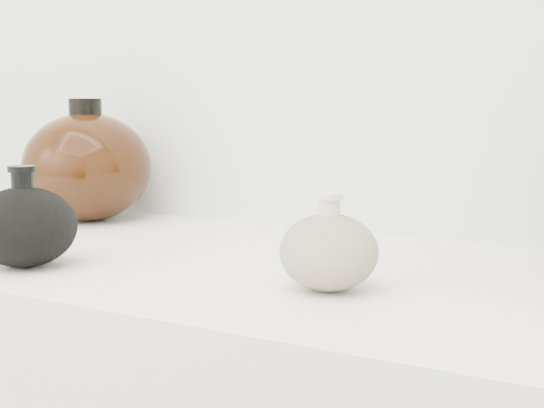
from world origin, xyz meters
The scene contains 3 objects.
black_gourd_vase centered at (-0.20, 0.80, 0.95)m, with size 0.14×0.14×0.12m.
cream_gourd_vase centered at (0.15, 0.87, 0.94)m, with size 0.11×0.11×0.10m.
left_round_pot centered at (-0.38, 1.09, 0.99)m, with size 0.21×0.21×0.19m.
Camera 1 is at (0.47, 0.19, 1.09)m, focal length 50.00 mm.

